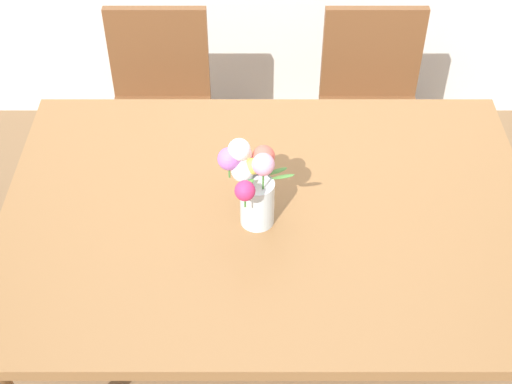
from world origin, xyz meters
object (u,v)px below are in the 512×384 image
(chair_right, at_px, (369,100))
(flower_vase, at_px, (251,180))
(chair_left, at_px, (158,101))
(dining_table, at_px, (267,228))

(chair_right, height_order, flower_vase, flower_vase)
(chair_left, distance_m, flower_vase, 1.11)
(dining_table, bearing_deg, chair_left, 115.96)
(dining_table, distance_m, flower_vase, 0.24)
(chair_right, distance_m, flower_vase, 1.15)
(chair_left, bearing_deg, chair_right, -180.00)
(dining_table, height_order, flower_vase, flower_vase)
(dining_table, bearing_deg, flower_vase, -148.55)
(dining_table, relative_size, chair_left, 1.86)
(chair_right, xyz_separation_m, flower_vase, (-0.50, -0.96, 0.41))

